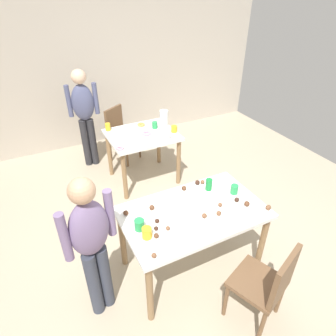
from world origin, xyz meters
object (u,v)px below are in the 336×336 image
object	(u,v)px
dining_table_near	(193,219)
mixing_bowl	(180,216)
person_girl_near	(91,241)
chair_near_table	(267,283)
person_adult_far	(84,111)
dining_table_far	(142,141)
chair_far_table	(120,131)
pitcher_far	(164,118)
soda_can	(209,185)

from	to	relation	value
dining_table_near	mixing_bowl	bearing A→B (deg)	-168.90
person_girl_near	mixing_bowl	size ratio (longest dim) A/B	6.92
chair_near_table	person_adult_far	distance (m)	3.35
dining_table_near	person_girl_near	world-z (taller)	person_girl_near
dining_table_far	mixing_bowl	distance (m)	1.78
dining_table_near	person_girl_near	size ratio (longest dim) A/B	0.93
dining_table_near	person_girl_near	bearing A→B (deg)	-177.91
dining_table_near	person_adult_far	world-z (taller)	person_adult_far
dining_table_far	chair_far_table	world-z (taller)	chair_far_table
chair_near_table	person_adult_far	xyz separation A→B (m)	(-0.64, 3.26, 0.41)
chair_near_table	chair_far_table	xyz separation A→B (m)	(-0.14, 3.22, 0.00)
dining_table_near	pitcher_far	bearing A→B (deg)	72.00
person_adult_far	dining_table_near	bearing A→B (deg)	-81.03
chair_far_table	soda_can	bearing A→B (deg)	-84.82
mixing_bowl	chair_near_table	bearing A→B (deg)	-61.14
chair_far_table	mixing_bowl	distance (m)	2.51
dining_table_far	person_girl_near	size ratio (longest dim) A/B	0.65
mixing_bowl	dining_table_near	bearing A→B (deg)	11.10
dining_table_far	person_adult_far	xyz separation A→B (m)	(-0.59, 0.78, 0.28)
person_girl_near	soda_can	bearing A→B (deg)	11.30
pitcher_far	person_girl_near	bearing A→B (deg)	-129.67
dining_table_far	person_adult_far	size ratio (longest dim) A/B	0.61
chair_near_table	person_girl_near	xyz separation A→B (m)	(-1.19, 0.74, 0.35)
person_girl_near	mixing_bowl	bearing A→B (deg)	0.17
dining_table_far	mixing_bowl	world-z (taller)	mixing_bowl
chair_far_table	pitcher_far	world-z (taller)	pitcher_far
chair_near_table	pitcher_far	distance (m)	2.64
chair_near_table	dining_table_far	bearing A→B (deg)	91.12
dining_table_near	mixing_bowl	xyz separation A→B (m)	(-0.16, -0.03, 0.12)
chair_far_table	pitcher_far	size ratio (longest dim) A/B	3.80
chair_near_table	mixing_bowl	bearing A→B (deg)	118.86
dining_table_far	soda_can	size ratio (longest dim) A/B	7.64
person_girl_near	mixing_bowl	xyz separation A→B (m)	(0.78, 0.00, -0.07)
chair_far_table	person_adult_far	bearing A→B (deg)	174.76
dining_table_far	pitcher_far	distance (m)	0.47
dining_table_near	chair_far_table	world-z (taller)	chair_far_table
person_adult_far	pitcher_far	size ratio (longest dim) A/B	6.64
mixing_bowl	pitcher_far	world-z (taller)	pitcher_far
chair_near_table	dining_table_near	bearing A→B (deg)	107.54
soda_can	mixing_bowl	bearing A→B (deg)	-152.30
chair_near_table	mixing_bowl	distance (m)	0.89
dining_table_far	person_girl_near	distance (m)	2.09
dining_table_far	chair_far_table	distance (m)	0.75
chair_near_table	person_girl_near	bearing A→B (deg)	148.15
dining_table_far	chair_far_table	xyz separation A→B (m)	(-0.09, 0.74, -0.14)
chair_far_table	person_adult_far	distance (m)	0.65
person_girl_near	soda_can	size ratio (longest dim) A/B	11.71
dining_table_far	pitcher_far	xyz separation A→B (m)	(0.39, 0.11, 0.23)
dining_table_near	chair_far_table	distance (m)	2.45
dining_table_far	pitcher_far	bearing A→B (deg)	15.38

